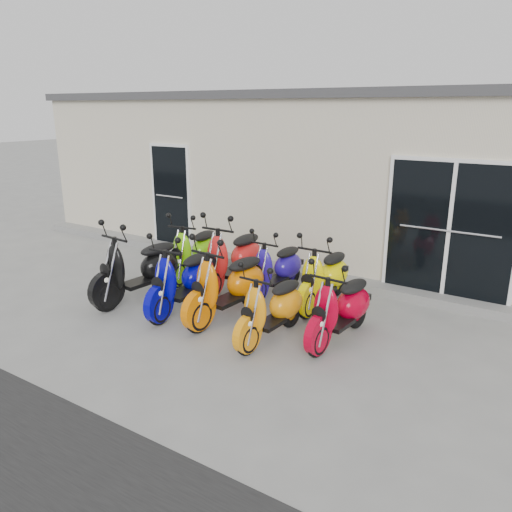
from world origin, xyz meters
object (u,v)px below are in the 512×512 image
at_px(scooter_front_black, 139,259).
at_px(scooter_back_blue, 277,261).
at_px(scooter_front_orange_a, 228,275).
at_px(scooter_back_red, 233,249).
at_px(scooter_front_blue, 183,270).
at_px(scooter_front_orange_b, 272,299).
at_px(scooter_back_green, 194,244).
at_px(scooter_back_yellow, 325,268).
at_px(scooter_front_red, 341,298).

relative_size(scooter_front_black, scooter_back_blue, 1.17).
xyz_separation_m(scooter_front_orange_a, scooter_back_red, (-0.69, 1.10, 0.03)).
height_order(scooter_front_blue, scooter_back_red, scooter_back_red).
distance_m(scooter_front_orange_b, scooter_back_green, 2.92).
bearing_deg(scooter_back_yellow, scooter_front_orange_b, -93.83).
bearing_deg(scooter_front_orange_b, scooter_front_orange_a, 166.94).
xyz_separation_m(scooter_front_orange_a, scooter_front_red, (1.71, 0.20, -0.07)).
relative_size(scooter_back_blue, scooter_back_yellow, 0.94).
bearing_deg(scooter_back_blue, scooter_front_orange_a, -91.83).
xyz_separation_m(scooter_front_orange_a, scooter_back_blue, (0.10, 1.25, -0.09)).
distance_m(scooter_back_red, scooter_back_blue, 0.80).
xyz_separation_m(scooter_front_orange_b, scooter_back_green, (-2.53, 1.45, 0.06)).
height_order(scooter_front_red, scooter_back_red, scooter_back_red).
relative_size(scooter_front_black, scooter_front_blue, 1.07).
bearing_deg(scooter_front_orange_b, scooter_front_red, 33.20).
distance_m(scooter_front_orange_a, scooter_back_red, 1.30).
xyz_separation_m(scooter_front_orange_a, scooter_back_yellow, (0.99, 1.20, -0.05)).
distance_m(scooter_front_black, scooter_front_orange_a, 1.67).
bearing_deg(scooter_back_green, scooter_front_blue, -65.76).
relative_size(scooter_front_black, scooter_back_yellow, 1.10).
bearing_deg(scooter_front_black, scooter_back_green, 93.93).
bearing_deg(scooter_front_red, scooter_back_yellow, 130.24).
height_order(scooter_front_black, scooter_front_orange_b, scooter_front_black).
relative_size(scooter_front_blue, scooter_back_blue, 1.10).
bearing_deg(scooter_back_yellow, scooter_front_red, -55.20).
height_order(scooter_front_black, scooter_back_blue, scooter_front_black).
height_order(scooter_back_red, scooter_back_yellow, scooter_back_red).
height_order(scooter_front_orange_b, scooter_back_blue, scooter_back_blue).
xyz_separation_m(scooter_front_red, scooter_back_green, (-3.33, 0.99, 0.03)).
distance_m(scooter_front_blue, scooter_back_blue, 1.62).
bearing_deg(scooter_back_yellow, scooter_front_blue, -143.57).
bearing_deg(scooter_front_black, scooter_front_orange_b, 3.44).
relative_size(scooter_front_black, scooter_back_green, 1.08).
height_order(scooter_front_blue, scooter_back_yellow, scooter_front_blue).
bearing_deg(scooter_front_blue, scooter_back_blue, 53.25).
xyz_separation_m(scooter_front_black, scooter_front_blue, (0.90, 0.04, -0.04)).
relative_size(scooter_front_black, scooter_front_orange_a, 1.02).
height_order(scooter_front_black, scooter_front_red, scooter_front_black).
height_order(scooter_front_blue, scooter_front_orange_b, scooter_front_blue).
bearing_deg(scooter_back_yellow, scooter_front_orange_a, -130.23).
xyz_separation_m(scooter_front_orange_b, scooter_back_red, (-1.60, 1.36, 0.12)).
relative_size(scooter_front_red, scooter_back_green, 0.95).
distance_m(scooter_front_blue, scooter_back_green, 1.57).
bearing_deg(scooter_front_blue, scooter_back_red, 81.69).
height_order(scooter_front_black, scooter_back_red, scooter_back_red).
relative_size(scooter_front_red, scooter_back_red, 0.87).
height_order(scooter_front_black, scooter_front_blue, scooter_front_black).
relative_size(scooter_front_black, scooter_front_red, 1.14).
distance_m(scooter_front_orange_b, scooter_back_red, 2.11).
height_order(scooter_front_orange_b, scooter_front_red, scooter_front_red).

